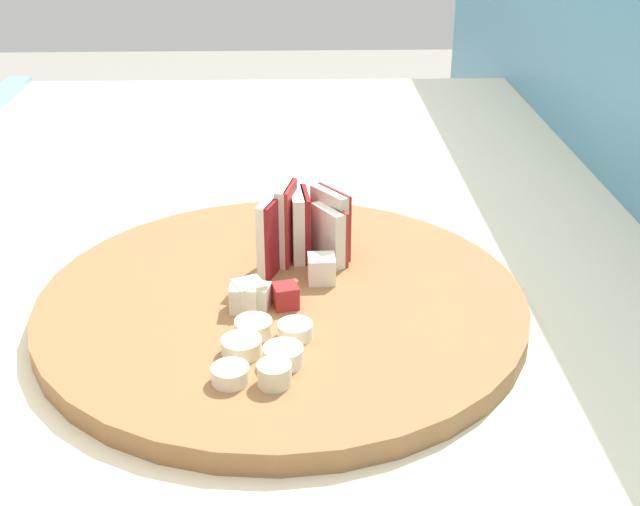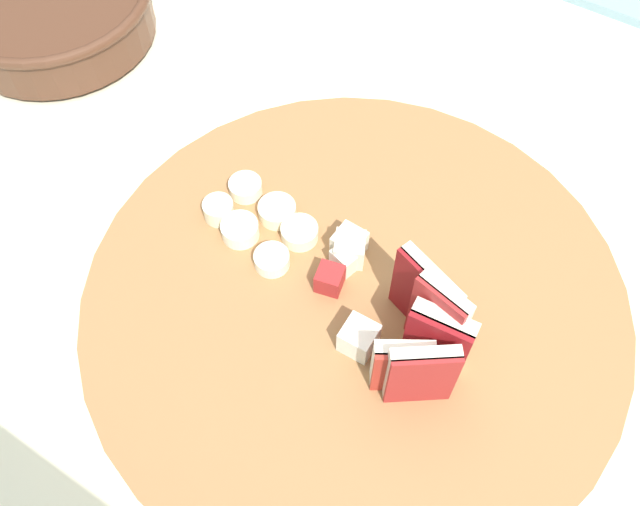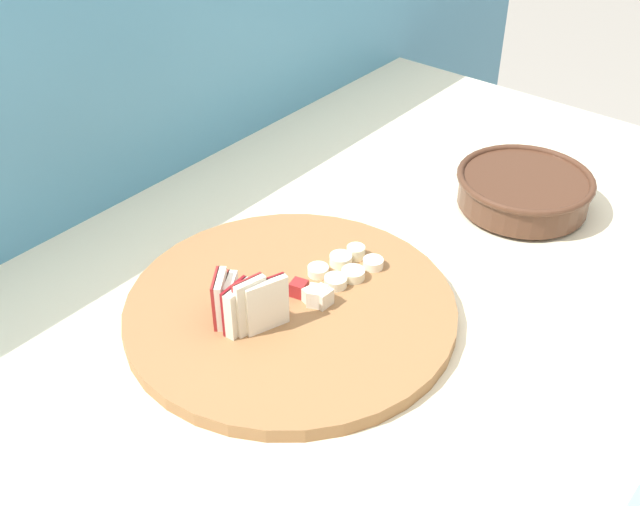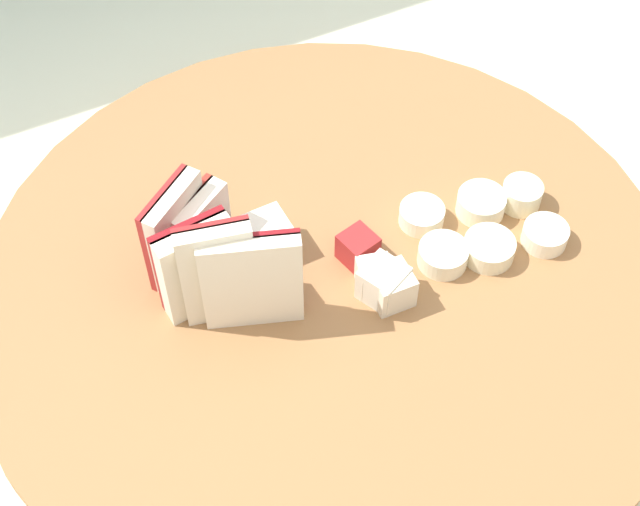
# 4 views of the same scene
# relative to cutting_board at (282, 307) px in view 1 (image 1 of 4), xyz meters

# --- Properties ---
(cutting_board) EXTENTS (0.38, 0.38, 0.02)m
(cutting_board) POSITION_rel_cutting_board_xyz_m (0.00, 0.00, 0.00)
(cutting_board) COLOR olive
(cutting_board) RESTS_ON tiled_countertop
(apple_wedge_fan) EXTENTS (0.07, 0.08, 0.07)m
(apple_wedge_fan) POSITION_rel_cutting_board_xyz_m (-0.06, 0.02, 0.04)
(apple_wedge_fan) COLOR maroon
(apple_wedge_fan) RESTS_ON cutting_board
(apple_dice_pile) EXTENTS (0.07, 0.08, 0.02)m
(apple_dice_pile) POSITION_rel_cutting_board_xyz_m (0.00, -0.01, 0.02)
(apple_dice_pile) COLOR beige
(apple_dice_pile) RESTS_ON cutting_board
(banana_slice_rows) EXTENTS (0.09, 0.07, 0.02)m
(banana_slice_rows) POSITION_rel_cutting_board_xyz_m (0.09, -0.01, 0.01)
(banana_slice_rows) COLOR #F4EAC6
(banana_slice_rows) RESTS_ON cutting_board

